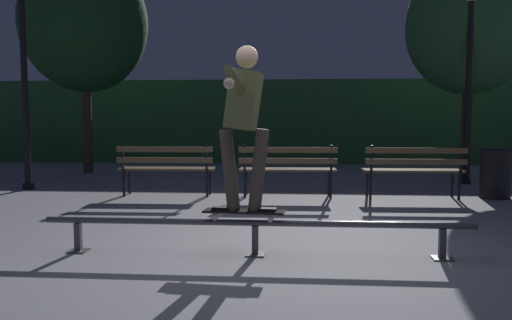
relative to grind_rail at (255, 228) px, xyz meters
name	(u,v)px	position (x,y,z in m)	size (l,w,h in m)	color
ground_plane	(256,252)	(0.00, 0.12, -0.27)	(90.00, 90.00, 0.00)	gray
hedge_backdrop	(282,122)	(0.00, 10.33, 0.95)	(24.00, 1.20, 2.43)	#2D5B33
grind_rail	(255,228)	(0.00, 0.00, 0.00)	(4.12, 0.18, 0.34)	#47474C
skateboard	(244,212)	(-0.11, 0.00, 0.15)	(0.79, 0.26, 0.09)	black
skateboarder	(244,114)	(-0.10, 0.00, 1.09)	(0.63, 1.41, 1.56)	black
park_bench_leftmost	(166,165)	(-1.78, 3.55, 0.27)	(1.61, 0.46, 0.88)	black
park_bench_left_center	(288,165)	(0.26, 3.55, 0.27)	(1.61, 0.46, 0.88)	black
park_bench_right_center	(414,166)	(2.31, 3.55, 0.27)	(1.61, 0.46, 0.88)	black
tree_far_right	(470,26)	(4.21, 6.85, 3.08)	(2.76, 2.76, 4.87)	#3D2D23
tree_far_left	(84,23)	(-4.58, 6.95, 3.28)	(2.94, 2.94, 5.17)	#3D2D23
lamp_post_left	(23,54)	(-4.56, 4.18, 2.21)	(0.32, 0.32, 3.90)	black
lamp_post_right	(469,59)	(3.80, 5.57, 2.21)	(0.32, 0.32, 3.90)	black
trash_can	(495,173)	(3.67, 3.77, 0.15)	(0.52, 0.52, 0.80)	black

